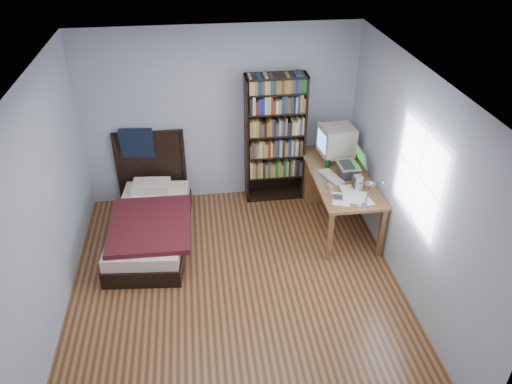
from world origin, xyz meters
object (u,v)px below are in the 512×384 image
Objects in this scene: crt_monitor at (336,141)px; laptop at (349,168)px; bookshelf at (275,139)px; bed at (151,220)px; speaker at (358,182)px; desk_lamp at (369,189)px; desk at (329,176)px; soda_can at (328,163)px; keyboard at (332,177)px.

crt_monitor reaches higher than laptop.
crt_monitor is at bearing 97.60° from laptop.
laptop is 1.17m from bookshelf.
bookshelf is 2.04m from bed.
bed is (-2.62, 0.32, -0.56)m from speaker.
crt_monitor is 0.50m from laptop.
laptop is 1.16m from desk_lamp.
speaker is 0.10× the size of bookshelf.
laptop is at bearing 0.07° from bed.
desk is 0.93× the size of bookshelf.
desk is 3.52× the size of crt_monitor.
desk is 0.85× the size of bed.
bed is (-2.39, -0.27, -0.53)m from soda_can.
bed reaches higher than desk.
soda_can is (0.02, 0.29, 0.05)m from keyboard.
desk is at bearing 99.97° from laptop.
bookshelf is at bearing 118.32° from speaker.
desk_lamp is 1.42m from soda_can.
speaker is (0.15, 0.76, -0.38)m from desk_lamp.
speaker reaches higher than keyboard.
bed is at bearing 156.32° from desk_lamp.
bookshelf reaches higher than crt_monitor.
laptop is at bearing 82.79° from desk_lamp.
bed is at bearing -169.51° from crt_monitor.
bookshelf is (-0.62, 0.81, 0.19)m from keyboard.
laptop is at bearing 82.75° from speaker.
bookshelf is at bearing 110.84° from desk_lamp.
crt_monitor reaches higher than desk.
desk_lamp is at bearing -69.16° from bookshelf.
crt_monitor is at bearing 52.67° from keyboard.
desk_lamp is at bearing -110.59° from speaker.
bed is at bearing 163.53° from speaker.
soda_can is at bearing 68.84° from keyboard.
desk_lamp is 0.32× the size of bookshelf.
bookshelf reaches higher than bed.
keyboard is 3.38× the size of soda_can.
laptop reaches higher than speaker.
bookshelf reaches higher than keyboard.
desk_lamp reaches higher than speaker.
bed is (-2.47, 1.09, -0.94)m from desk_lamp.
crt_monitor is 1.23× the size of laptop.
desk is at bearing 12.21° from bed.
bookshelf is (-0.72, 1.88, -0.27)m from desk_lamp.
soda_can reaches higher than keyboard.
desk_lamp is at bearing -102.81° from keyboard.
laptop reaches higher than desk.
desk is 9.30× the size of speaker.
desk is 1.81m from desk_lamp.
keyboard is at bearing 95.17° from desk_lamp.
speaker is 1.42m from bookshelf.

